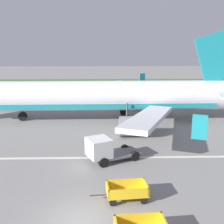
{
  "coord_description": "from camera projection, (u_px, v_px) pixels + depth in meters",
  "views": [
    {
      "loc": [
        1.41,
        -13.28,
        9.42
      ],
      "look_at": [
        2.02,
        13.74,
        2.8
      ],
      "focal_mm": 44.51,
      "sensor_mm": 36.0,
      "label": 1
    }
  ],
  "objects": [
    {
      "name": "service_truck_beside_carts",
      "position": [
        104.0,
        149.0,
        22.56
      ],
      "size": [
        4.77,
        3.57,
        2.1
      ],
      "color": "slate",
      "rests_on": "ground"
    },
    {
      "name": "airplane",
      "position": [
        114.0,
        96.0,
        34.88
      ],
      "size": [
        37.55,
        30.29,
        11.34
      ],
      "color": "silver",
      "rests_on": "ground"
    },
    {
      "name": "apron_stripe",
      "position": [
        90.0,
        158.0,
        23.63
      ],
      "size": [
        120.0,
        0.36,
        0.01
      ],
      "primitive_type": "cube",
      "color": "silver",
      "rests_on": "ground"
    },
    {
      "name": "ground_plane",
      "position": [
        81.0,
        222.0,
        15.11
      ],
      "size": [
        220.0,
        220.0,
        0.0
      ],
      "primitive_type": "plane",
      "color": "gray"
    },
    {
      "name": "baggage_cart_second_in_row",
      "position": [
        127.0,
        191.0,
        17.13
      ],
      "size": [
        3.61,
        1.64,
        1.07
      ],
      "color": "gold",
      "rests_on": "ground"
    },
    {
      "name": "grass_strip",
      "position": [
        100.0,
        87.0,
        62.88
      ],
      "size": [
        220.0,
        28.0,
        0.06
      ],
      "primitive_type": "cube",
      "color": "#3D7033",
      "rests_on": "ground"
    }
  ]
}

